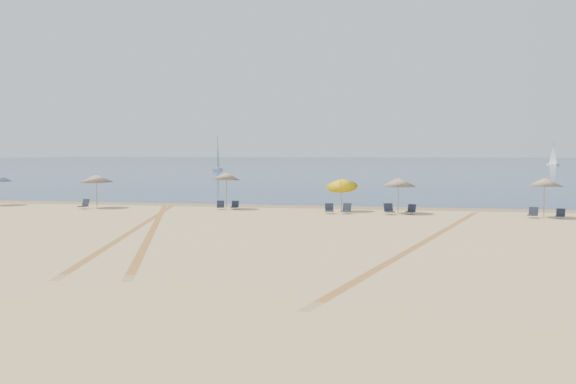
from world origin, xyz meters
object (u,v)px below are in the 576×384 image
object	(u,v)px
chair_5	(346,209)
chair_1	(84,205)
umbrella_3	(342,183)
umbrella_2	(226,176)
chair_7	(411,210)
sailboat_0	(553,158)
chair_9	(560,214)
umbrella_4	(398,182)
umbrella_5	(545,182)
chair_3	(235,206)
chair_4	(329,209)
sailboat_1	(218,160)
chair_8	(533,213)
chair_2	(220,206)
chair_6	(389,210)
umbrella_1	(96,178)

from	to	relation	value
chair_5	chair_1	bearing A→B (deg)	-165.01
umbrella_3	umbrella_2	bearing A→B (deg)	177.83
chair_7	sailboat_0	xyz separation A→B (m)	(39.54, 155.68, 1.82)
umbrella_2	chair_9	bearing A→B (deg)	-6.52
chair_5	sailboat_0	xyz separation A→B (m)	(43.62, 156.06, 1.81)
umbrella_4	umbrella_5	distance (m)	8.77
umbrella_5	chair_1	xyz separation A→B (m)	(-30.29, 0.05, -1.84)
chair_3	chair_4	world-z (taller)	chair_4
umbrella_4	chair_5	size ratio (longest dim) A/B	3.05
chair_5	umbrella_3	bearing A→B (deg)	122.40
chair_9	sailboat_1	bearing A→B (deg)	138.99
chair_8	sailboat_0	xyz separation A→B (m)	(32.32, 156.45, 1.82)
umbrella_2	sailboat_0	xyz separation A→B (m)	(52.19, 154.27, -0.19)
umbrella_3	sailboat_0	distance (m)	160.74
chair_2	chair_8	distance (m)	20.19
umbrella_2	chair_2	distance (m)	2.11
chair_4	chair_7	distance (m)	5.19
umbrella_4	chair_4	distance (m)	4.77
chair_7	chair_9	distance (m)	8.78
chair_3	chair_6	distance (m)	10.67
chair_2	chair_8	xyz separation A→B (m)	(20.12, -1.64, 0.02)
chair_9	umbrella_5	bearing A→B (deg)	166.74
umbrella_4	chair_4	world-z (taller)	umbrella_4
chair_6	chair_9	size ratio (longest dim) A/B	1.16
umbrella_3	sailboat_0	size ratio (longest dim) A/B	0.37
sailboat_0	chair_1	bearing A→B (deg)	-134.13
chair_2	sailboat_0	bearing A→B (deg)	56.02
chair_4	chair_5	xyz separation A→B (m)	(1.08, 0.14, 0.01)
chair_8	umbrella_2	bearing A→B (deg)	-164.80
chair_7	chair_6	bearing A→B (deg)	-143.66
chair_6	chair_5	bearing A→B (deg)	159.57
chair_8	chair_9	distance (m)	1.52
chair_2	chair_5	world-z (taller)	chair_5
chair_6	chair_7	size ratio (longest dim) A/B	1.10
chair_1	sailboat_0	bearing A→B (deg)	84.13
chair_6	chair_7	world-z (taller)	chair_6
umbrella_3	chair_4	distance (m)	2.39
umbrella_4	chair_1	xyz separation A→B (m)	(-21.58, -0.88, -1.72)
chair_1	chair_2	bearing A→B (deg)	23.62
chair_7	chair_4	bearing A→B (deg)	-153.41
sailboat_1	umbrella_5	bearing A→B (deg)	-67.81
chair_5	sailboat_0	size ratio (longest dim) A/B	0.11
chair_8	chair_2	bearing A→B (deg)	-163.19
umbrella_3	umbrella_4	world-z (taller)	umbrella_3
umbrella_1	chair_4	xyz separation A→B (m)	(16.77, -1.01, -1.81)
umbrella_1	chair_1	world-z (taller)	umbrella_1
chair_6	sailboat_1	xyz separation A→B (m)	(-39.18, 88.26, 1.88)
chair_6	sailboat_1	size ratio (longest dim) A/B	0.12
chair_6	chair_7	distance (m)	1.42
umbrella_2	umbrella_3	size ratio (longest dim) A/B	1.03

